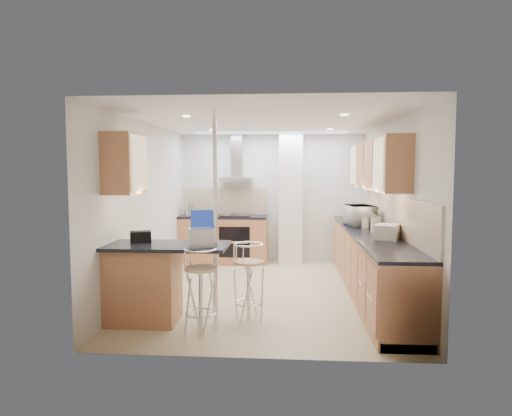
# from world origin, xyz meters

# --- Properties ---
(ground) EXTENTS (4.80, 4.80, 0.00)m
(ground) POSITION_xyz_m (0.00, 0.00, 0.00)
(ground) COLOR tan
(ground) RESTS_ON ground
(room_shell) EXTENTS (3.64, 4.84, 2.51)m
(room_shell) POSITION_xyz_m (0.32, 0.38, 1.54)
(room_shell) COLOR silver
(room_shell) RESTS_ON ground
(right_counter) EXTENTS (0.63, 4.40, 0.92)m
(right_counter) POSITION_xyz_m (1.50, 0.00, 0.46)
(right_counter) COLOR #A36641
(right_counter) RESTS_ON ground
(back_counter) EXTENTS (1.70, 0.63, 0.92)m
(back_counter) POSITION_xyz_m (-0.95, 2.10, 0.46)
(back_counter) COLOR #A36641
(back_counter) RESTS_ON ground
(peninsula) EXTENTS (1.47, 0.72, 0.94)m
(peninsula) POSITION_xyz_m (-1.12, -1.45, 0.48)
(peninsula) COLOR #A36641
(peninsula) RESTS_ON ground
(microwave) EXTENTS (0.51, 0.66, 0.33)m
(microwave) POSITION_xyz_m (1.44, 0.65, 1.08)
(microwave) COLOR silver
(microwave) RESTS_ON right_counter
(laptop) EXTENTS (0.34, 0.28, 0.20)m
(laptop) POSITION_xyz_m (-0.67, -1.56, 1.04)
(laptop) COLOR #ACB0B5
(laptop) RESTS_ON peninsula
(bag) EXTENTS (0.29, 0.25, 0.13)m
(bag) POSITION_xyz_m (-1.46, -1.31, 1.01)
(bag) COLOR black
(bag) RESTS_ON peninsula
(bar_stool_near) EXTENTS (0.41, 0.41, 0.95)m
(bar_stool_near) POSITION_xyz_m (-0.65, -1.73, 0.48)
(bar_stool_near) COLOR tan
(bar_stool_near) RESTS_ON ground
(bar_stool_end) EXTENTS (0.54, 0.54, 0.94)m
(bar_stool_end) POSITION_xyz_m (-0.16, -1.27, 0.47)
(bar_stool_end) COLOR tan
(bar_stool_end) RESTS_ON ground
(jar_a) EXTENTS (0.16, 0.16, 0.16)m
(jar_a) POSITION_xyz_m (1.48, 0.39, 1.00)
(jar_a) COLOR silver
(jar_a) RESTS_ON right_counter
(jar_b) EXTENTS (0.14, 0.14, 0.15)m
(jar_b) POSITION_xyz_m (1.51, 0.73, 1.00)
(jar_b) COLOR silver
(jar_b) RESTS_ON right_counter
(jar_c) EXTENTS (0.15, 0.15, 0.21)m
(jar_c) POSITION_xyz_m (1.55, -0.10, 1.03)
(jar_c) COLOR #AFA88C
(jar_c) RESTS_ON right_counter
(jar_d) EXTENTS (0.11, 0.11, 0.14)m
(jar_d) POSITION_xyz_m (1.60, -0.75, 0.99)
(jar_d) COLOR silver
(jar_d) RESTS_ON right_counter
(bread_bin) EXTENTS (0.39, 0.43, 0.19)m
(bread_bin) POSITION_xyz_m (1.58, -0.73, 1.01)
(bread_bin) COLOR silver
(bread_bin) RESTS_ON right_counter
(kettle) EXTENTS (0.16, 0.16, 0.24)m
(kettle) POSITION_xyz_m (-1.61, 2.02, 1.04)
(kettle) COLOR #AFB2B4
(kettle) RESTS_ON back_counter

